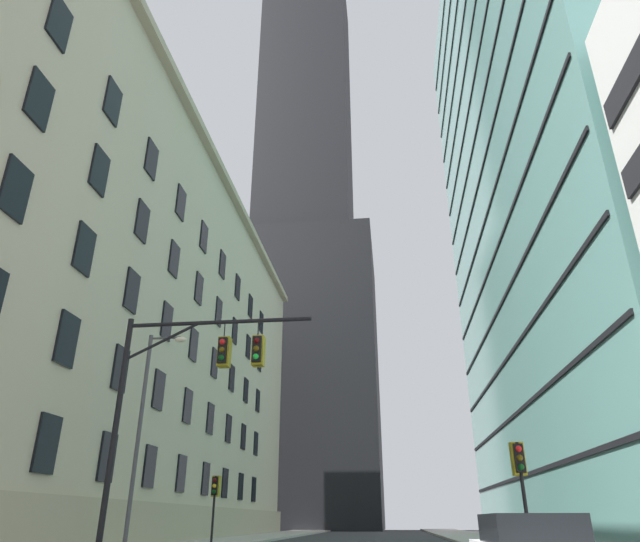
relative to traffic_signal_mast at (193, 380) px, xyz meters
name	(u,v)px	position (x,y,z in m)	size (l,w,h in m)	color
station_building	(121,328)	(-12.99, 19.45, 8.75)	(13.26, 61.29, 28.84)	#BCAF93
dark_skyscraper	(306,165)	(-7.27, 72.88, 59.82)	(24.50, 24.50, 217.80)	black
glass_office_midrise	(596,146)	(24.93, 22.73, 24.32)	(19.37, 43.48, 59.92)	slate
traffic_signal_mast	(193,380)	(0.00, 0.00, 0.00)	(6.75, 0.63, 7.77)	black
traffic_light_near_right	(519,465)	(10.70, 1.55, -2.71)	(0.40, 0.63, 3.49)	black
traffic_light_far_left	(215,490)	(-2.72, 12.48, -2.87)	(0.40, 0.63, 3.31)	black
street_lamppost	(145,419)	(-3.83, 5.18, -0.36)	(1.79, 0.32, 8.86)	#47474C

